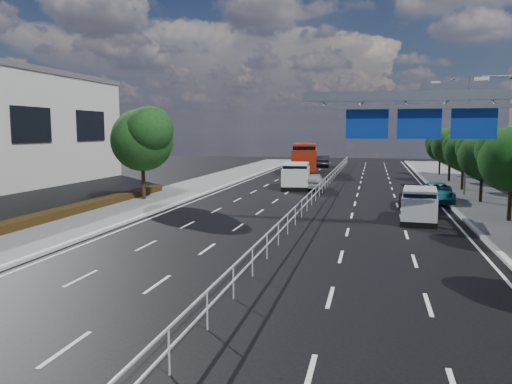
% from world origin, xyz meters
% --- Properties ---
extents(ground, '(160.00, 160.00, 0.00)m').
position_xyz_m(ground, '(0.00, 0.00, 0.00)').
color(ground, black).
rests_on(ground, ground).
extents(median_fence, '(0.05, 85.00, 1.02)m').
position_xyz_m(median_fence, '(0.00, 22.50, 0.53)').
color(median_fence, silver).
rests_on(median_fence, ground).
extents(overhead_gantry, '(10.24, 0.38, 7.45)m').
position_xyz_m(overhead_gantry, '(6.74, 10.05, 5.61)').
color(overhead_gantry, gray).
rests_on(overhead_gantry, ground).
extents(streetlight_far, '(2.78, 2.40, 9.00)m').
position_xyz_m(streetlight_far, '(10.50, 26.00, 5.21)').
color(streetlight_far, gray).
rests_on(streetlight_far, ground).
extents(near_tree_back, '(4.84, 4.51, 6.69)m').
position_xyz_m(near_tree_back, '(-11.94, 17.97, 4.61)').
color(near_tree_back, black).
rests_on(near_tree_back, ground).
extents(far_tree_e, '(3.63, 3.38, 5.13)m').
position_xyz_m(far_tree_e, '(11.25, 21.98, 3.56)').
color(far_tree_e, black).
rests_on(far_tree_e, ground).
extents(far_tree_f, '(3.52, 3.28, 5.02)m').
position_xyz_m(far_tree_f, '(11.24, 29.48, 3.49)').
color(far_tree_f, black).
rests_on(far_tree_f, ground).
extents(far_tree_g, '(3.96, 3.69, 5.45)m').
position_xyz_m(far_tree_g, '(11.25, 36.98, 3.75)').
color(far_tree_g, black).
rests_on(far_tree_g, ground).
extents(far_tree_h, '(3.41, 3.18, 4.91)m').
position_xyz_m(far_tree_h, '(11.24, 44.48, 3.42)').
color(far_tree_h, black).
rests_on(far_tree_h, ground).
extents(white_minivan, '(2.67, 5.30, 2.22)m').
position_xyz_m(white_minivan, '(-2.57, 28.25, 1.09)').
color(white_minivan, black).
rests_on(white_minivan, ground).
extents(red_bus, '(4.17, 11.98, 3.50)m').
position_xyz_m(red_bus, '(-4.07, 44.80, 1.83)').
color(red_bus, black).
rests_on(red_bus, ground).
extents(near_car_silver, '(1.69, 4.13, 1.40)m').
position_xyz_m(near_car_silver, '(-1.00, 28.27, 0.70)').
color(near_car_silver, '#ADAFB5').
rests_on(near_car_silver, ground).
extents(near_car_dark, '(1.99, 4.91, 1.59)m').
position_xyz_m(near_car_dark, '(-2.90, 55.63, 0.79)').
color(near_car_dark, black).
rests_on(near_car_dark, ground).
extents(silver_minivan, '(2.23, 4.51, 1.81)m').
position_xyz_m(silver_minivan, '(6.50, 14.00, 0.89)').
color(silver_minivan, black).
rests_on(silver_minivan, ground).
extents(parked_car_teal, '(2.58, 5.05, 1.37)m').
position_xyz_m(parked_car_teal, '(8.30, 21.86, 0.68)').
color(parked_car_teal, '#18616D').
rests_on(parked_car_teal, ground).
extents(parked_car_dark, '(2.05, 4.67, 1.33)m').
position_xyz_m(parked_car_dark, '(6.60, 19.00, 0.67)').
color(parked_car_dark, black).
rests_on(parked_car_dark, ground).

